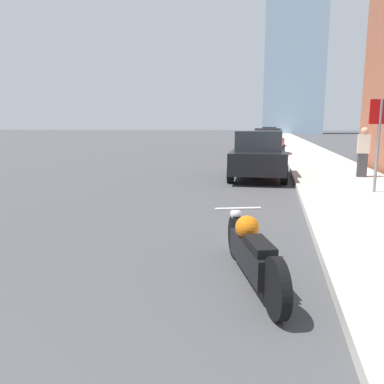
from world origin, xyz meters
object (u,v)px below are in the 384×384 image
at_px(parked_car_green, 271,138).
at_px(parked_car_white, 271,133).
at_px(parked_car_black, 258,155).
at_px(stop_sign, 379,130).
at_px(pedestrian, 363,152).
at_px(parked_car_silver, 269,135).
at_px(motorcycle, 252,251).
at_px(parked_car_red, 268,142).

xyz_separation_m(parked_car_green, parked_car_white, (-0.23, 23.14, 0.06)).
bearing_deg(parked_car_black, stop_sign, -46.92).
xyz_separation_m(parked_car_white, pedestrian, (3.38, -43.78, 0.12)).
distance_m(parked_car_green, pedestrian, 20.88).
height_order(parked_car_green, parked_car_silver, parked_car_silver).
relative_size(parked_car_green, parked_car_white, 0.97).
bearing_deg(parked_car_green, motorcycle, -89.71).
relative_size(parked_car_black, pedestrian, 2.67).
height_order(parked_car_white, stop_sign, stop_sign).
height_order(motorcycle, parked_car_red, parked_car_red).
bearing_deg(pedestrian, parked_car_green, 98.68).
bearing_deg(parked_car_silver, pedestrian, -87.51).
height_order(parked_car_silver, stop_sign, stop_sign).
bearing_deg(parked_car_red, parked_car_black, -86.85).
height_order(parked_car_silver, parked_car_white, parked_car_silver).
bearing_deg(motorcycle, parked_car_white, 71.70).
bearing_deg(parked_car_white, parked_car_silver, -92.46).
distance_m(motorcycle, parked_car_black, 9.06).
xyz_separation_m(parked_car_red, stop_sign, (2.90, -13.41, 0.86)).
height_order(parked_car_red, pedestrian, pedestrian).
distance_m(parked_car_silver, parked_car_white, 12.50).
height_order(parked_car_black, parked_car_white, parked_car_white).
relative_size(parked_car_black, stop_sign, 1.88).
xyz_separation_m(parked_car_green, stop_sign, (2.82, -23.72, 0.92)).
distance_m(parked_car_red, parked_car_green, 10.31).
xyz_separation_m(parked_car_silver, parked_car_white, (0.18, 12.50, -0.01)).
relative_size(parked_car_black, parked_car_green, 1.07).
bearing_deg(parked_car_silver, parked_car_red, -93.11).
height_order(motorcycle, parked_car_silver, parked_car_silver).
bearing_deg(pedestrian, parked_car_red, 107.38).
xyz_separation_m(motorcycle, parked_car_silver, (-0.48, 40.32, 0.50)).
bearing_deg(motorcycle, pedestrian, 52.59).
bearing_deg(parked_car_silver, parked_car_white, 85.20).
xyz_separation_m(parked_car_red, parked_car_silver, (-0.32, 20.96, 0.01)).
bearing_deg(motorcycle, parked_car_red, 71.84).
xyz_separation_m(parked_car_black, parked_car_red, (0.17, 10.32, 0.04)).
bearing_deg(pedestrian, parked_car_white, 94.41).
bearing_deg(parked_car_silver, motorcycle, -93.30).
xyz_separation_m(motorcycle, parked_car_red, (-0.16, 19.36, 0.49)).
bearing_deg(motorcycle, parked_car_green, 71.52).
relative_size(motorcycle, parked_car_green, 0.54).
relative_size(parked_car_red, stop_sign, 1.71).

